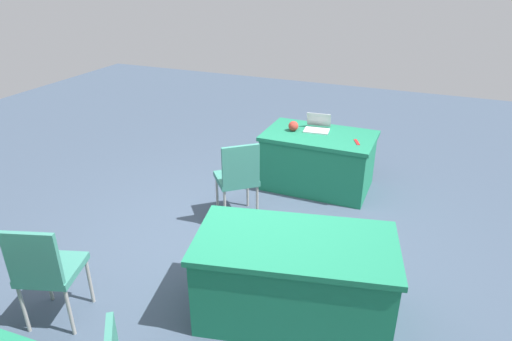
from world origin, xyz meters
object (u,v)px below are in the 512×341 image
object	(u,v)px
chair_near_front	(238,176)
yarn_ball	(293,126)
laptop_silver	(317,127)
table_foreground	(318,160)
scissors_red	(357,142)
table_mid_right	(294,278)
chair_tucked_left	(46,268)

from	to	relation	value
chair_near_front	yarn_ball	distance (m)	1.22
laptop_silver	yarn_ball	size ratio (longest dim) A/B	2.65
chair_near_front	laptop_silver	xyz separation A→B (m)	(-0.55, -1.31, 0.22)
table_foreground	scissors_red	world-z (taller)	scissors_red
table_foreground	laptop_silver	size ratio (longest dim) A/B	4.09
chair_near_front	yarn_ball	size ratio (longest dim) A/B	7.48
chair_near_front	laptop_silver	bearing A→B (deg)	27.17
yarn_ball	table_mid_right	bearing A→B (deg)	108.39
chair_tucked_left	chair_near_front	bearing A→B (deg)	53.33
table_mid_right	laptop_silver	distance (m)	2.63
table_foreground	yarn_ball	bearing A→B (deg)	2.09
table_foreground	scissors_red	distance (m)	0.63
chair_tucked_left	yarn_ball	xyz separation A→B (m)	(-0.99, -3.24, 0.25)
chair_near_front	scissors_red	world-z (taller)	chair_near_front
laptop_silver	table_mid_right	bearing A→B (deg)	95.70
table_mid_right	scissors_red	xyz separation A→B (m)	(-0.05, -2.30, 0.37)
table_foreground	yarn_ball	xyz separation A→B (m)	(0.35, 0.01, 0.44)
laptop_silver	yarn_ball	xyz separation A→B (m)	(0.28, 0.15, 0.03)
chair_near_front	scissors_red	distance (m)	1.55
laptop_silver	chair_near_front	bearing A→B (deg)	61.36
table_mid_right	chair_near_front	size ratio (longest dim) A/B	1.80
table_foreground	table_mid_right	distance (m)	2.45
chair_near_front	chair_tucked_left	size ratio (longest dim) A/B	1.01
table_mid_right	yarn_ball	xyz separation A→B (m)	(0.80, -2.39, 0.44)
table_foreground	laptop_silver	distance (m)	0.44
table_foreground	yarn_ball	world-z (taller)	yarn_ball
chair_tucked_left	scissors_red	xyz separation A→B (m)	(-1.83, -3.14, 0.19)
yarn_ball	table_foreground	bearing A→B (deg)	-177.91
table_foreground	chair_tucked_left	world-z (taller)	chair_tucked_left
table_foreground	laptop_silver	bearing A→B (deg)	-62.11
chair_tucked_left	laptop_silver	world-z (taller)	chair_tucked_left
chair_near_front	scissors_red	xyz separation A→B (m)	(-1.12, -1.06, 0.18)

